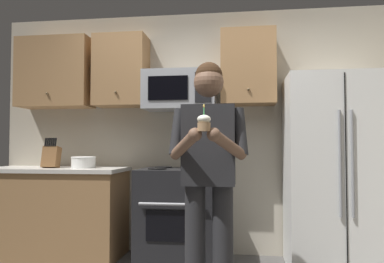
{
  "coord_description": "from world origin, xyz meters",
  "views": [
    {
      "loc": [
        0.5,
        -2.37,
        1.14
      ],
      "look_at": [
        0.12,
        0.37,
        1.25
      ],
      "focal_mm": 35.4,
      "sensor_mm": 36.0,
      "label": 1
    }
  ],
  "objects_px": {
    "microwave": "(180,91)",
    "cupcake": "(204,123)",
    "knife_block": "(51,157)",
    "oven_range": "(178,215)",
    "person": "(209,167)",
    "bowl_large_white": "(83,162)",
    "refrigerator": "(336,172)"
  },
  "relations": [
    {
      "from": "microwave",
      "to": "knife_block",
      "type": "relative_size",
      "value": 2.31
    },
    {
      "from": "oven_range",
      "to": "microwave",
      "type": "height_order",
      "value": "microwave"
    },
    {
      "from": "microwave",
      "to": "bowl_large_white",
      "type": "relative_size",
      "value": 2.93
    },
    {
      "from": "cupcake",
      "to": "oven_range",
      "type": "bearing_deg",
      "value": 106.69
    },
    {
      "from": "oven_range",
      "to": "bowl_large_white",
      "type": "height_order",
      "value": "bowl_large_white"
    },
    {
      "from": "microwave",
      "to": "person",
      "type": "distance_m",
      "value": 1.39
    },
    {
      "from": "knife_block",
      "to": "bowl_large_white",
      "type": "xyz_separation_m",
      "value": [
        0.34,
        0.03,
        -0.06
      ]
    },
    {
      "from": "microwave",
      "to": "knife_block",
      "type": "distance_m",
      "value": 1.5
    },
    {
      "from": "refrigerator",
      "to": "microwave",
      "type": "bearing_deg",
      "value": 173.97
    },
    {
      "from": "oven_range",
      "to": "person",
      "type": "height_order",
      "value": "person"
    },
    {
      "from": "person",
      "to": "oven_range",
      "type": "bearing_deg",
      "value": 111.74
    },
    {
      "from": "oven_range",
      "to": "microwave",
      "type": "bearing_deg",
      "value": 89.98
    },
    {
      "from": "knife_block",
      "to": "person",
      "type": "xyz_separation_m",
      "value": [
        1.73,
        -0.97,
        -0.04
      ]
    },
    {
      "from": "oven_range",
      "to": "knife_block",
      "type": "xyz_separation_m",
      "value": [
        -1.33,
        -0.03,
        0.58
      ]
    },
    {
      "from": "oven_range",
      "to": "refrigerator",
      "type": "height_order",
      "value": "refrigerator"
    },
    {
      "from": "microwave",
      "to": "knife_block",
      "type": "xyz_separation_m",
      "value": [
        -1.33,
        -0.15,
        -0.68
      ]
    },
    {
      "from": "refrigerator",
      "to": "knife_block",
      "type": "distance_m",
      "value": 2.83
    },
    {
      "from": "person",
      "to": "cupcake",
      "type": "height_order",
      "value": "person"
    },
    {
      "from": "oven_range",
      "to": "microwave",
      "type": "distance_m",
      "value": 1.26
    },
    {
      "from": "knife_block",
      "to": "cupcake",
      "type": "bearing_deg",
      "value": -36.83
    },
    {
      "from": "oven_range",
      "to": "person",
      "type": "bearing_deg",
      "value": -68.26
    },
    {
      "from": "bowl_large_white",
      "to": "person",
      "type": "bearing_deg",
      "value": -35.63
    },
    {
      "from": "knife_block",
      "to": "person",
      "type": "bearing_deg",
      "value": -29.19
    },
    {
      "from": "microwave",
      "to": "cupcake",
      "type": "height_order",
      "value": "microwave"
    },
    {
      "from": "cupcake",
      "to": "person",
      "type": "bearing_deg",
      "value": 90.0
    },
    {
      "from": "bowl_large_white",
      "to": "cupcake",
      "type": "xyz_separation_m",
      "value": [
        1.39,
        -1.33,
        0.31
      ]
    },
    {
      "from": "microwave",
      "to": "knife_block",
      "type": "bearing_deg",
      "value": -173.61
    },
    {
      "from": "microwave",
      "to": "person",
      "type": "xyz_separation_m",
      "value": [
        0.4,
        -1.11,
        -0.72
      ]
    },
    {
      "from": "refrigerator",
      "to": "cupcake",
      "type": "height_order",
      "value": "refrigerator"
    },
    {
      "from": "person",
      "to": "bowl_large_white",
      "type": "bearing_deg",
      "value": 144.37
    },
    {
      "from": "knife_block",
      "to": "cupcake",
      "type": "relative_size",
      "value": 1.84
    },
    {
      "from": "refrigerator",
      "to": "bowl_large_white",
      "type": "xyz_separation_m",
      "value": [
        -2.49,
        0.04,
        0.08
      ]
    }
  ]
}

